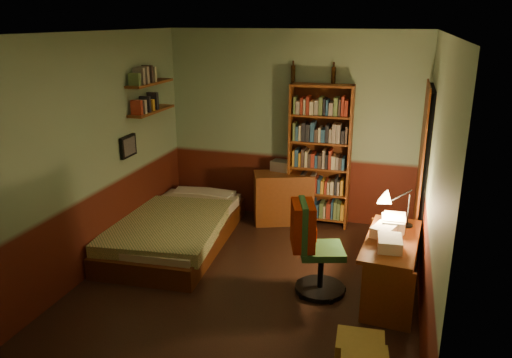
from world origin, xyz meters
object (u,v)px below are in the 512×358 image
(bed, at_px, (176,218))
(bookshelf, at_px, (319,157))
(desk_lamp, at_px, (410,197))
(mini_stereo, at_px, (281,166))
(desk, at_px, (389,268))
(office_chair, at_px, (322,246))
(dresser, at_px, (283,198))
(cardboard_box_b, at_px, (359,353))

(bed, bearing_deg, bookshelf, 31.85)
(bed, height_order, desk_lamp, desk_lamp)
(mini_stereo, distance_m, desk, 2.38)
(mini_stereo, relative_size, bookshelf, 0.14)
(mini_stereo, bearing_deg, office_chair, -53.53)
(dresser, height_order, mini_stereo, mini_stereo)
(bookshelf, xyz_separation_m, desk_lamp, (1.17, -1.33, 0.01))
(bed, bearing_deg, mini_stereo, 44.16)
(desk_lamp, bearing_deg, office_chair, -148.95)
(desk_lamp, relative_size, office_chair, 0.64)
(mini_stereo, distance_m, cardboard_box_b, 3.32)
(mini_stereo, relative_size, cardboard_box_b, 0.68)
(dresser, height_order, desk_lamp, desk_lamp)
(mini_stereo, bearing_deg, cardboard_box_b, -53.75)
(desk_lamp, relative_size, cardboard_box_b, 1.73)
(mini_stereo, height_order, desk, mini_stereo)
(mini_stereo, bearing_deg, bed, -121.10)
(cardboard_box_b, bearing_deg, desk_lamp, 78.87)
(cardboard_box_b, bearing_deg, desk, 81.84)
(bed, distance_m, office_chair, 2.07)
(bed, relative_size, bookshelf, 1.16)
(bed, distance_m, mini_stereo, 1.66)
(office_chair, bearing_deg, cardboard_box_b, -82.73)
(cardboard_box_b, bearing_deg, bed, 144.34)
(dresser, xyz_separation_m, cardboard_box_b, (1.32, -2.82, -0.22))
(cardboard_box_b, bearing_deg, dresser, 115.11)
(desk, bearing_deg, dresser, 137.51)
(bookshelf, bearing_deg, dresser, -171.32)
(bed, relative_size, cardboard_box_b, 5.83)
(desk_lamp, bearing_deg, cardboard_box_b, -100.90)
(bookshelf, relative_size, office_chair, 1.85)
(mini_stereo, xyz_separation_m, office_chair, (0.88, -1.85, -0.26))
(dresser, height_order, cardboard_box_b, dresser)
(office_chair, bearing_deg, desk_lamp, 13.27)
(desk_lamp, bearing_deg, mini_stereo, 141.36)
(desk, distance_m, cardboard_box_b, 1.24)
(bed, relative_size, mini_stereo, 8.51)
(dresser, distance_m, bookshelf, 0.77)
(bed, relative_size, desk_lamp, 3.37)
(desk, xyz_separation_m, cardboard_box_b, (-0.17, -1.21, -0.18))
(bookshelf, relative_size, cardboard_box_b, 5.02)
(bed, relative_size, dresser, 2.80)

